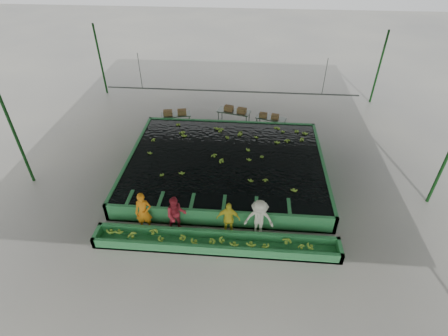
# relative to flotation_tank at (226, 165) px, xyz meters

# --- Properties ---
(ground) EXTENTS (80.00, 80.00, 0.00)m
(ground) POSITION_rel_flotation_tank_xyz_m (0.00, -1.50, -0.45)
(ground) COLOR gray
(ground) RESTS_ON ground
(shed_roof) EXTENTS (20.00, 22.00, 0.04)m
(shed_roof) POSITION_rel_flotation_tank_xyz_m (0.00, -1.50, 4.55)
(shed_roof) COLOR #96969A
(shed_roof) RESTS_ON shed_posts
(shed_posts) EXTENTS (20.00, 22.00, 5.00)m
(shed_posts) POSITION_rel_flotation_tank_xyz_m (0.00, -1.50, 2.05)
(shed_posts) COLOR #103A12
(shed_posts) RESTS_ON ground
(flotation_tank) EXTENTS (10.00, 8.00, 0.90)m
(flotation_tank) POSITION_rel_flotation_tank_xyz_m (0.00, 0.00, 0.00)
(flotation_tank) COLOR #308946
(flotation_tank) RESTS_ON ground
(tank_water) EXTENTS (9.70, 7.70, 0.00)m
(tank_water) POSITION_rel_flotation_tank_xyz_m (0.00, -0.00, 0.40)
(tank_water) COLOR black
(tank_water) RESTS_ON flotation_tank
(sorting_trough) EXTENTS (10.00, 1.00, 0.50)m
(sorting_trough) POSITION_rel_flotation_tank_xyz_m (0.00, -5.10, -0.20)
(sorting_trough) COLOR #308946
(sorting_trough) RESTS_ON ground
(cableway_rail) EXTENTS (0.08, 0.08, 14.00)m
(cableway_rail) POSITION_rel_flotation_tank_xyz_m (0.00, 3.50, 2.55)
(cableway_rail) COLOR #59605B
(cableway_rail) RESTS_ON shed_roof
(rail_hanger_left) EXTENTS (0.04, 0.04, 2.00)m
(rail_hanger_left) POSITION_rel_flotation_tank_xyz_m (-5.00, 3.50, 3.55)
(rail_hanger_left) COLOR #59605B
(rail_hanger_left) RESTS_ON shed_roof
(rail_hanger_right) EXTENTS (0.04, 0.04, 2.00)m
(rail_hanger_right) POSITION_rel_flotation_tank_xyz_m (5.00, 3.50, 3.55)
(rail_hanger_right) COLOR #59605B
(rail_hanger_right) RESTS_ON shed_roof
(worker_a) EXTENTS (0.76, 0.56, 1.89)m
(worker_a) POSITION_rel_flotation_tank_xyz_m (-3.11, -4.30, 0.50)
(worker_a) COLOR orange
(worker_a) RESTS_ON ground
(worker_b) EXTENTS (1.03, 0.89, 1.80)m
(worker_b) POSITION_rel_flotation_tank_xyz_m (-1.73, -4.30, 0.45)
(worker_b) COLOR #A92431
(worker_b) RESTS_ON ground
(worker_c) EXTENTS (0.99, 0.41, 1.68)m
(worker_c) POSITION_rel_flotation_tank_xyz_m (0.44, -4.30, 0.39)
(worker_c) COLOR yellow
(worker_c) RESTS_ON ground
(worker_d) EXTENTS (1.24, 0.74, 1.87)m
(worker_d) POSITION_rel_flotation_tank_xyz_m (1.71, -4.30, 0.49)
(worker_d) COLOR beige
(worker_d) RESTS_ON ground
(packing_table_left) EXTENTS (1.95, 1.14, 0.83)m
(packing_table_left) POSITION_rel_flotation_tank_xyz_m (-3.49, 4.65, -0.03)
(packing_table_left) COLOR #59605B
(packing_table_left) RESTS_ON ground
(packing_table_mid) EXTENTS (2.18, 1.29, 0.93)m
(packing_table_mid) POSITION_rel_flotation_tank_xyz_m (0.12, 5.18, 0.01)
(packing_table_mid) COLOR #59605B
(packing_table_mid) RESTS_ON ground
(packing_table_right) EXTENTS (1.94, 1.26, 0.82)m
(packing_table_right) POSITION_rel_flotation_tank_xyz_m (2.45, 4.68, -0.04)
(packing_table_right) COLOR #59605B
(packing_table_right) RESTS_ON ground
(box_stack_left) EXTENTS (1.46, 0.68, 0.30)m
(box_stack_left) POSITION_rel_flotation_tank_xyz_m (-3.52, 4.57, 0.38)
(box_stack_left) COLOR brown
(box_stack_left) RESTS_ON packing_table_left
(box_stack_mid) EXTENTS (1.45, 0.77, 0.30)m
(box_stack_mid) POSITION_rel_flotation_tank_xyz_m (0.20, 5.10, 0.48)
(box_stack_mid) COLOR brown
(box_stack_mid) RESTS_ON packing_table_mid
(box_stack_right) EXTENTS (1.23, 0.54, 0.26)m
(box_stack_right) POSITION_rel_flotation_tank_xyz_m (2.32, 4.67, 0.37)
(box_stack_right) COLOR brown
(box_stack_right) RESTS_ON packing_table_right
(floating_bananas) EXTENTS (8.22, 5.60, 0.11)m
(floating_bananas) POSITION_rel_flotation_tank_xyz_m (0.00, 0.80, 0.40)
(floating_bananas) COLOR #7CAD2D
(floating_bananas) RESTS_ON tank_water
(trough_bananas) EXTENTS (8.84, 0.59, 0.12)m
(trough_bananas) POSITION_rel_flotation_tank_xyz_m (0.00, -5.10, -0.05)
(trough_bananas) COLOR #7CAD2D
(trough_bananas) RESTS_ON sorting_trough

